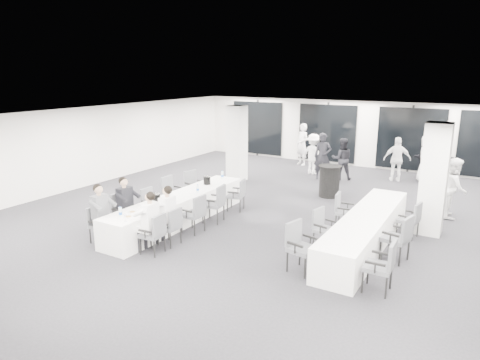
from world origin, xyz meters
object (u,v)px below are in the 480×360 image
(chair_main_left_mid, at_px, (150,202))
(chair_main_right_far, at_px, (238,193))
(chair_main_left_near, at_px, (98,222))
(chair_main_right_mid, at_px, (196,212))
(standing_guest_a, at_px, (323,153))
(chair_side_right_far, at_px, (412,218))
(standing_guest_c, at_px, (313,151))
(chair_main_right_second, at_px, (172,224))
(chair_side_left_far, at_px, (343,209))
(standing_guest_b, at_px, (342,156))
(chair_main_left_fourth, at_px, (171,192))
(chair_side_right_near, at_px, (383,263))
(chair_main_left_far, at_px, (193,184))
(chair_main_right_fourth, at_px, (216,201))
(chair_side_right_mid, at_px, (400,236))
(banquet_table_main, at_px, (179,209))
(standing_guest_g, at_px, (302,142))
(banquet_table_side, at_px, (366,231))
(standing_guest_f, at_px, (434,157))
(standing_guest_h, at_px, (454,184))
(ice_bucket_near, at_px, (156,199))
(chair_main_left_second, at_px, (123,210))
(standing_guest_e, at_px, (427,156))
(chair_side_left_near, at_px, (299,243))
(cocktail_table, at_px, (329,181))
(chair_side_left_mid, at_px, (323,226))
(chair_main_right_near, at_px, (155,231))
(standing_guest_d, at_px, (397,156))

(chair_main_left_mid, bearing_deg, chair_main_right_far, 142.86)
(chair_main_left_near, height_order, chair_main_right_mid, chair_main_right_mid)
(chair_main_left_near, distance_m, standing_guest_a, 9.04)
(chair_side_right_far, xyz_separation_m, standing_guest_c, (-4.59, 5.25, 0.39))
(chair_main_right_second, relative_size, chair_side_left_far, 0.96)
(chair_side_right_far, distance_m, standing_guest_b, 5.98)
(chair_main_left_fourth, height_order, chair_side_right_near, chair_main_left_fourth)
(chair_main_left_near, relative_size, chair_main_right_second, 0.96)
(chair_main_left_far, bearing_deg, chair_side_left_far, 103.67)
(chair_main_right_mid, xyz_separation_m, chair_main_right_fourth, (0.00, 0.93, 0.03))
(chair_main_right_fourth, bearing_deg, chair_side_right_mid, -100.16)
(chair_main_left_fourth, relative_size, chair_side_left_far, 1.09)
(banquet_table_main, distance_m, chair_main_right_mid, 0.94)
(standing_guest_g, bearing_deg, chair_main_left_near, -65.69)
(chair_side_left_far, bearing_deg, chair_side_right_far, 91.05)
(banquet_table_side, distance_m, chair_main_right_mid, 4.14)
(standing_guest_f, bearing_deg, standing_guest_h, 90.28)
(chair_main_left_far, distance_m, ice_bucket_near, 2.79)
(chair_main_right_mid, height_order, standing_guest_b, standing_guest_b)
(banquet_table_main, distance_m, chair_main_left_second, 1.50)
(standing_guest_c, relative_size, standing_guest_h, 0.95)
(chair_main_left_near, relative_size, standing_guest_g, 0.42)
(chair_main_right_second, distance_m, chair_main_right_fourth, 1.87)
(chair_main_left_second, distance_m, chair_main_left_mid, 1.02)
(ice_bucket_near, bearing_deg, chair_main_left_second, -156.81)
(chair_main_right_far, height_order, standing_guest_e, standing_guest_e)
(chair_main_right_mid, bearing_deg, chair_main_left_second, 119.11)
(banquet_table_main, height_order, chair_main_left_fourth, chair_main_left_fourth)
(chair_main_left_mid, bearing_deg, standing_guest_g, 178.40)
(standing_guest_h, bearing_deg, chair_main_right_far, 105.60)
(banquet_table_side, height_order, chair_main_left_fourth, chair_main_left_fourth)
(standing_guest_a, bearing_deg, chair_main_left_fourth, -137.82)
(chair_main_left_near, distance_m, chair_side_left_near, 4.85)
(chair_main_left_far, distance_m, chair_side_left_far, 4.76)
(cocktail_table, distance_m, standing_guest_f, 4.85)
(cocktail_table, height_order, chair_side_left_far, cocktail_table)
(chair_main_left_second, height_order, chair_side_left_mid, chair_main_left_second)
(cocktail_table, distance_m, chair_main_left_near, 7.39)
(chair_main_left_second, bearing_deg, chair_main_left_far, 178.48)
(chair_side_left_far, bearing_deg, chair_side_right_mid, 44.97)
(banquet_table_main, distance_m, chair_main_right_near, 2.08)
(chair_main_left_mid, bearing_deg, chair_side_left_near, 83.56)
(chair_main_right_mid, bearing_deg, standing_guest_b, -8.67)
(chair_main_right_near, bearing_deg, standing_guest_d, -23.46)
(chair_side_right_far, relative_size, standing_guest_e, 0.45)
(chair_main_left_far, height_order, standing_guest_a, standing_guest_a)
(chair_main_left_fourth, xyz_separation_m, standing_guest_d, (4.94, 7.07, 0.36))
(standing_guest_f, bearing_deg, standing_guest_d, 20.36)
(chair_side_right_near, distance_m, chair_side_right_far, 3.11)
(banquet_table_main, bearing_deg, chair_side_right_far, 19.82)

